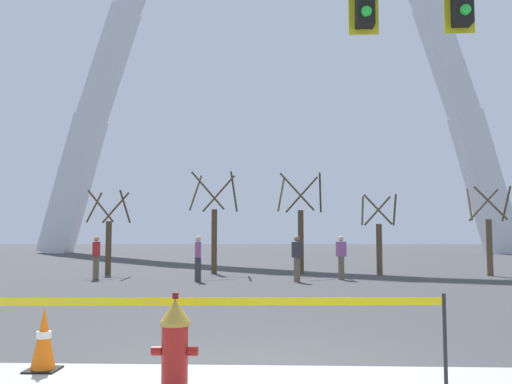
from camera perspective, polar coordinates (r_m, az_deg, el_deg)
ground_plane at (r=6.93m, az=0.30°, el=-17.50°), size 240.00×240.00×0.00m
fire_hydrant at (r=5.73m, az=-8.31°, el=-15.40°), size 0.46×0.48×0.99m
caution_tape_barrier at (r=5.93m, az=-6.47°, el=-13.20°), size 5.26×0.32×0.95m
traffic_cone_by_hydrant at (r=7.07m, az=-20.95°, el=-13.97°), size 0.36×0.36×0.73m
monument_arch at (r=57.45m, az=2.00°, el=14.93°), size 46.25×2.70×48.01m
tree_far_left at (r=23.74m, az=-14.89°, el=-4.52°), size 1.61×1.62×3.46m
tree_left_mid at (r=23.75m, az=-4.32°, el=-3.77°), size 1.97×1.99×4.29m
tree_center_left at (r=23.63m, az=4.60°, el=-3.84°), size 1.94×1.96×4.22m
tree_center_right at (r=23.51m, az=12.51°, el=-4.75°), size 1.53×1.54×3.29m
tree_right_mid at (r=24.22m, az=22.79°, el=-4.21°), size 1.65×1.66×3.56m
pedestrian_walking_left at (r=21.28m, az=-16.08°, el=-6.43°), size 0.22×0.35×1.59m
pedestrian_standing_center at (r=19.58m, az=-5.97°, el=-6.76°), size 0.24×0.36×1.59m
pedestrian_walking_right at (r=19.38m, az=4.22°, el=-6.79°), size 0.36×0.39×1.59m
pedestrian_near_trees at (r=20.65m, az=8.74°, el=-6.62°), size 0.38×0.28×1.59m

